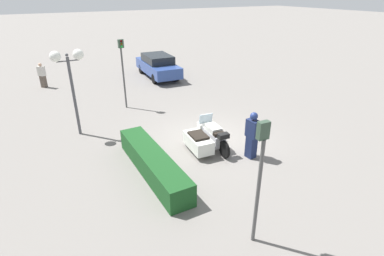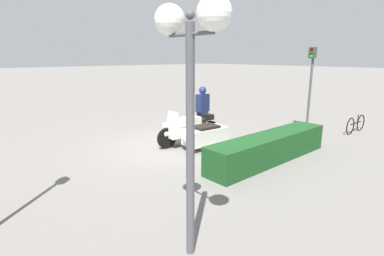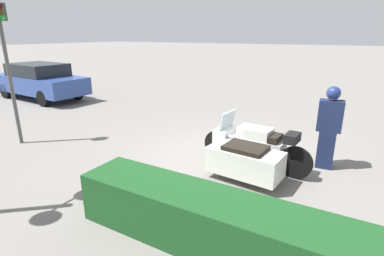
{
  "view_description": "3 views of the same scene",
  "coord_description": "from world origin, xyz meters",
  "px_view_note": "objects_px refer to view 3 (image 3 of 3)",
  "views": [
    {
      "loc": [
        -9.29,
        5.84,
        5.67
      ],
      "look_at": [
        -0.89,
        1.19,
        1.19
      ],
      "focal_mm": 28.0,
      "sensor_mm": 36.0,
      "label": 1
    },
    {
      "loc": [
        5.76,
        7.42,
        2.87
      ],
      "look_at": [
        -0.0,
        0.85,
        0.77
      ],
      "focal_mm": 28.0,
      "sensor_mm": 36.0,
      "label": 2
    },
    {
      "loc": [
        -2.43,
        5.94,
        2.79
      ],
      "look_at": [
        0.31,
        1.2,
        1.06
      ],
      "focal_mm": 28.0,
      "sensor_mm": 36.0,
      "label": 3
    }
  ],
  "objects_px": {
    "officer_rider": "(329,126)",
    "hedge_bush_curbside": "(227,228)",
    "police_motorcycle": "(245,152)",
    "traffic_light_near": "(7,55)",
    "parked_car_background": "(39,81)"
  },
  "relations": [
    {
      "from": "officer_rider",
      "to": "hedge_bush_curbside",
      "type": "relative_size",
      "value": 0.4
    },
    {
      "from": "police_motorcycle",
      "to": "traffic_light_near",
      "type": "relative_size",
      "value": 0.71
    },
    {
      "from": "police_motorcycle",
      "to": "officer_rider",
      "type": "height_order",
      "value": "officer_rider"
    },
    {
      "from": "hedge_bush_curbside",
      "to": "parked_car_background",
      "type": "height_order",
      "value": "parked_car_background"
    },
    {
      "from": "parked_car_background",
      "to": "police_motorcycle",
      "type": "bearing_deg",
      "value": 169.55
    },
    {
      "from": "hedge_bush_curbside",
      "to": "parked_car_background",
      "type": "bearing_deg",
      "value": -23.94
    },
    {
      "from": "police_motorcycle",
      "to": "hedge_bush_curbside",
      "type": "xyz_separation_m",
      "value": [
        -0.64,
        2.38,
        -0.09
      ]
    },
    {
      "from": "hedge_bush_curbside",
      "to": "traffic_light_near",
      "type": "bearing_deg",
      "value": -9.95
    },
    {
      "from": "officer_rider",
      "to": "parked_car_background",
      "type": "xyz_separation_m",
      "value": [
        11.93,
        -1.41,
        -0.12
      ]
    },
    {
      "from": "traffic_light_near",
      "to": "police_motorcycle",
      "type": "bearing_deg",
      "value": 6.9
    },
    {
      "from": "hedge_bush_curbside",
      "to": "traffic_light_near",
      "type": "xyz_separation_m",
      "value": [
        6.41,
        -1.12,
        1.91
      ]
    },
    {
      "from": "police_motorcycle",
      "to": "officer_rider",
      "type": "distance_m",
      "value": 1.88
    },
    {
      "from": "police_motorcycle",
      "to": "hedge_bush_curbside",
      "type": "relative_size",
      "value": 0.55
    },
    {
      "from": "officer_rider",
      "to": "hedge_bush_curbside",
      "type": "bearing_deg",
      "value": 163.15
    },
    {
      "from": "officer_rider",
      "to": "traffic_light_near",
      "type": "height_order",
      "value": "traffic_light_near"
    }
  ]
}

